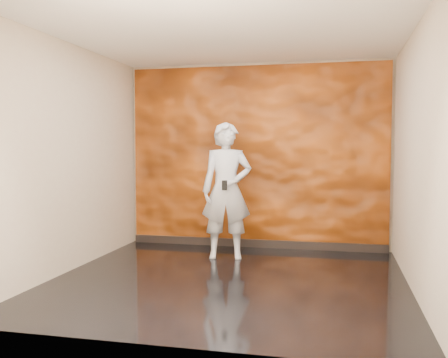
# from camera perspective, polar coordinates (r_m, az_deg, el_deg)

# --- Properties ---
(room) EXTENTS (4.02, 4.02, 2.81)m
(room) POSITION_cam_1_polar(r_m,az_deg,el_deg) (5.67, 0.51, 2.38)
(room) COLOR black
(room) RESTS_ON ground
(feature_wall) EXTENTS (3.90, 0.06, 2.75)m
(feature_wall) POSITION_cam_1_polar(r_m,az_deg,el_deg) (7.59, 3.69, 2.54)
(feature_wall) COLOR #BF530F
(feature_wall) RESTS_ON ground
(baseboard) EXTENTS (3.90, 0.04, 0.12)m
(baseboard) POSITION_cam_1_polar(r_m,az_deg,el_deg) (7.69, 3.60, -7.35)
(baseboard) COLOR black
(baseboard) RESTS_ON ground
(man) EXTENTS (0.76, 0.57, 1.87)m
(man) POSITION_cam_1_polar(r_m,az_deg,el_deg) (6.85, 0.30, -1.32)
(man) COLOR #9A9EA9
(man) RESTS_ON ground
(phone) EXTENTS (0.07, 0.03, 0.13)m
(phone) POSITION_cam_1_polar(r_m,az_deg,el_deg) (6.60, 0.06, -0.73)
(phone) COLOR black
(phone) RESTS_ON man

